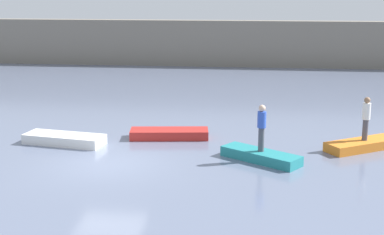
% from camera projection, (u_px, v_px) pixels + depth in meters
% --- Properties ---
extents(ground_plane, '(120.00, 120.00, 0.00)m').
position_uv_depth(ground_plane, '(108.00, 163.00, 20.67)').
color(ground_plane, slate).
extents(embankment_wall, '(80.00, 1.20, 3.64)m').
position_uv_depth(embankment_wall, '(190.00, 43.00, 45.46)').
color(embankment_wall, gray).
rests_on(embankment_wall, ground_plane).
extents(rowboat_white, '(3.46, 1.69, 0.40)m').
position_uv_depth(rowboat_white, '(64.00, 139.00, 23.17)').
color(rowboat_white, white).
rests_on(rowboat_white, ground_plane).
extents(rowboat_red, '(3.41, 1.46, 0.38)m').
position_uv_depth(rowboat_red, '(169.00, 134.00, 24.05)').
color(rowboat_red, red).
rests_on(rowboat_red, ground_plane).
extents(rowboat_teal, '(3.07, 2.51, 0.38)m').
position_uv_depth(rowboat_teal, '(261.00, 156.00, 20.93)').
color(rowboat_teal, teal).
rests_on(rowboat_teal, ground_plane).
extents(rowboat_orange, '(3.33, 2.63, 0.37)m').
position_uv_depth(rowboat_orange, '(364.00, 145.00, 22.44)').
color(rowboat_orange, orange).
rests_on(rowboat_orange, ground_plane).
extents(person_white_shirt, '(0.32, 0.32, 1.74)m').
position_uv_depth(person_white_shirt, '(366.00, 116.00, 22.17)').
color(person_white_shirt, '#4C4C56').
rests_on(person_white_shirt, rowboat_orange).
extents(person_blue_shirt, '(0.32, 0.32, 1.75)m').
position_uv_depth(person_blue_shirt, '(262.00, 125.00, 20.66)').
color(person_blue_shirt, '#4C4C56').
rests_on(person_blue_shirt, rowboat_teal).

